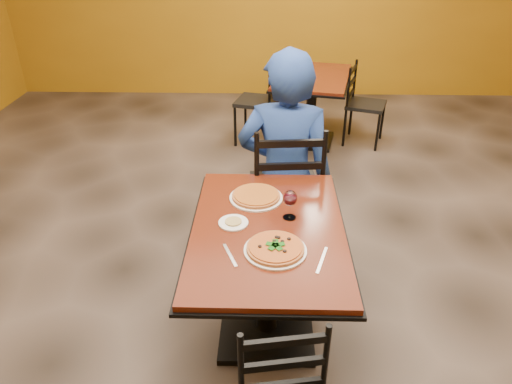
{
  "coord_description": "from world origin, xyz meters",
  "views": [
    {
      "loc": [
        -0.01,
        -2.56,
        2.15
      ],
      "look_at": [
        -0.07,
        -0.3,
        0.85
      ],
      "focal_mm": 33.08,
      "sensor_mm": 36.0,
      "label": 1
    }
  ],
  "objects_px": {
    "plate_main": "(275,250)",
    "pizza_far": "(256,195)",
    "pizza_main": "(275,248)",
    "wine_glass": "(290,204)",
    "chair_second_left": "(257,102)",
    "table_second": "(312,94)",
    "plate_far": "(256,198)",
    "chair_second_right": "(366,105)",
    "diner": "(286,151)",
    "chair_main_far": "(285,189)",
    "table_main": "(268,257)",
    "side_plate": "(233,223)"
  },
  "relations": [
    {
      "from": "plate_main",
      "to": "pizza_far",
      "type": "xyz_separation_m",
      "value": [
        -0.11,
        0.5,
        0.02
      ]
    },
    {
      "from": "pizza_main",
      "to": "wine_glass",
      "type": "relative_size",
      "value": 1.58
    },
    {
      "from": "chair_second_left",
      "to": "pizza_far",
      "type": "bearing_deg",
      "value": 15.75
    },
    {
      "from": "table_second",
      "to": "plate_far",
      "type": "relative_size",
      "value": 4.03
    },
    {
      "from": "pizza_main",
      "to": "pizza_far",
      "type": "height_order",
      "value": "same"
    },
    {
      "from": "chair_second_right",
      "to": "diner",
      "type": "relative_size",
      "value": 0.59
    },
    {
      "from": "diner",
      "to": "chair_main_far",
      "type": "bearing_deg",
      "value": 94.92
    },
    {
      "from": "chair_second_right",
      "to": "plate_main",
      "type": "relative_size",
      "value": 2.78
    },
    {
      "from": "table_main",
      "to": "table_second",
      "type": "relative_size",
      "value": 0.99
    },
    {
      "from": "plate_main",
      "to": "table_main",
      "type": "bearing_deg",
      "value": 99.98
    },
    {
      "from": "pizza_main",
      "to": "side_plate",
      "type": "distance_m",
      "value": 0.32
    },
    {
      "from": "chair_main_far",
      "to": "pizza_main",
      "type": "distance_m",
      "value": 1.06
    },
    {
      "from": "chair_second_left",
      "to": "pizza_far",
      "type": "height_order",
      "value": "chair_second_left"
    },
    {
      "from": "table_second",
      "to": "chair_main_far",
      "type": "distance_m",
      "value": 2.03
    },
    {
      "from": "chair_main_far",
      "to": "side_plate",
      "type": "bearing_deg",
      "value": 63.87
    },
    {
      "from": "table_main",
      "to": "plate_far",
      "type": "relative_size",
      "value": 3.97
    },
    {
      "from": "plate_main",
      "to": "wine_glass",
      "type": "relative_size",
      "value": 1.72
    },
    {
      "from": "table_main",
      "to": "chair_second_left",
      "type": "relative_size",
      "value": 1.34
    },
    {
      "from": "pizza_main",
      "to": "pizza_far",
      "type": "bearing_deg",
      "value": 102.08
    },
    {
      "from": "diner",
      "to": "table_main",
      "type": "bearing_deg",
      "value": 89.74
    },
    {
      "from": "chair_main_far",
      "to": "pizza_main",
      "type": "bearing_deg",
      "value": 80.33
    },
    {
      "from": "table_second",
      "to": "plate_main",
      "type": "distance_m",
      "value": 3.06
    },
    {
      "from": "chair_second_left",
      "to": "diner",
      "type": "distance_m",
      "value": 1.87
    },
    {
      "from": "diner",
      "to": "side_plate",
      "type": "bearing_deg",
      "value": 78.96
    },
    {
      "from": "plate_main",
      "to": "plate_far",
      "type": "bearing_deg",
      "value": 102.08
    },
    {
      "from": "chair_second_right",
      "to": "pizza_far",
      "type": "distance_m",
      "value": 2.78
    },
    {
      "from": "chair_second_left",
      "to": "wine_glass",
      "type": "bearing_deg",
      "value": 19.57
    },
    {
      "from": "chair_second_left",
      "to": "side_plate",
      "type": "height_order",
      "value": "chair_second_left"
    },
    {
      "from": "chair_second_right",
      "to": "pizza_main",
      "type": "height_order",
      "value": "chair_second_right"
    },
    {
      "from": "diner",
      "to": "chair_second_left",
      "type": "bearing_deg",
      "value": -75.25
    },
    {
      "from": "plate_far",
      "to": "chair_second_right",
      "type": "bearing_deg",
      "value": 66.11
    },
    {
      "from": "table_second",
      "to": "chair_second_left",
      "type": "relative_size",
      "value": 1.36
    },
    {
      "from": "chair_second_right",
      "to": "plate_main",
      "type": "distance_m",
      "value": 3.21
    },
    {
      "from": "diner",
      "to": "pizza_far",
      "type": "bearing_deg",
      "value": 81.15
    },
    {
      "from": "table_second",
      "to": "wine_glass",
      "type": "relative_size",
      "value": 6.94
    },
    {
      "from": "chair_main_far",
      "to": "plate_main",
      "type": "distance_m",
      "value": 1.06
    },
    {
      "from": "wine_glass",
      "to": "pizza_main",
      "type": "bearing_deg",
      "value": -104.73
    },
    {
      "from": "diner",
      "to": "wine_glass",
      "type": "height_order",
      "value": "diner"
    },
    {
      "from": "table_second",
      "to": "chair_second_right",
      "type": "height_order",
      "value": "chair_second_right"
    },
    {
      "from": "table_second",
      "to": "table_main",
      "type": "bearing_deg",
      "value": -99.23
    },
    {
      "from": "pizza_main",
      "to": "plate_far",
      "type": "bearing_deg",
      "value": 102.08
    },
    {
      "from": "chair_second_right",
      "to": "table_second",
      "type": "bearing_deg",
      "value": 109.34
    },
    {
      "from": "table_main",
      "to": "plate_main",
      "type": "relative_size",
      "value": 3.97
    },
    {
      "from": "chair_second_left",
      "to": "wine_glass",
      "type": "height_order",
      "value": "wine_glass"
    },
    {
      "from": "table_main",
      "to": "pizza_far",
      "type": "distance_m",
      "value": 0.37
    },
    {
      "from": "pizza_main",
      "to": "table_main",
      "type": "bearing_deg",
      "value": 99.98
    },
    {
      "from": "chair_second_right",
      "to": "pizza_far",
      "type": "relative_size",
      "value": 3.08
    },
    {
      "from": "table_main",
      "to": "diner",
      "type": "height_order",
      "value": "diner"
    },
    {
      "from": "chair_second_left",
      "to": "chair_second_right",
      "type": "height_order",
      "value": "chair_second_left"
    },
    {
      "from": "chair_second_left",
      "to": "pizza_main",
      "type": "bearing_deg",
      "value": 17.56
    }
  ]
}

